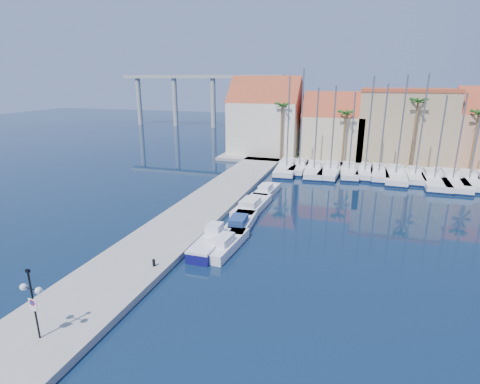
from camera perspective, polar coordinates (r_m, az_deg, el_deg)
The scene contains 30 objects.
ground at distance 24.05m, azimuth -0.76°, elevation -17.24°, with size 260.00×260.00×0.00m, color black.
quay_west at distance 38.19m, azimuth -7.14°, elevation -3.53°, with size 6.00×77.00×0.50m, color gray.
shore_north at distance 68.25m, azimuth 20.58°, elevation 4.64°, with size 54.00×16.00×0.50m, color gray.
lamp_post at distance 22.12m, azimuth -29.15°, elevation -13.38°, with size 1.37×0.40×4.02m.
bollard at distance 28.15m, azimuth -13.00°, elevation -10.47°, with size 0.21×0.21×0.53m, color black.
fishing_boat at distance 30.98m, azimuth -4.53°, elevation -7.68°, with size 1.83×5.47×1.91m.
motorboat_west_0 at distance 31.03m, azimuth -2.33°, elevation -7.86°, with size 2.39×6.23×1.40m.
motorboat_west_1 at distance 35.00m, azimuth -0.04°, elevation -4.88°, with size 2.41×6.43×1.40m.
motorboat_west_2 at distance 39.96m, azimuth 1.82°, elevation -2.07°, with size 2.65×7.42×1.40m.
motorboat_west_3 at distance 45.31m, azimuth 4.08°, elevation 0.21°, with size 2.22×5.81×1.40m.
sailboat_0 at distance 57.27m, azimuth 7.19°, elevation 3.75°, with size 3.60×10.97×13.80m.
sailboat_1 at distance 57.64m, azimuth 9.13°, elevation 3.83°, with size 2.51×8.33×14.79m.
sailboat_2 at distance 56.39m, azimuth 11.22°, elevation 3.35°, with size 3.39×10.03×12.33m.
sailboat_3 at distance 56.37m, azimuth 13.67°, elevation 3.19°, with size 3.24×10.00×12.62m.
sailboat_4 at distance 56.86m, azimuth 16.21°, elevation 3.11°, with size 3.12×9.23×11.74m.
sailboat_5 at distance 57.15m, azimuth 18.53°, elevation 3.03°, with size 2.81×8.32×13.88m.
sailboat_6 at distance 57.14m, azimuth 20.33°, elevation 2.81°, with size 2.67×8.94×12.87m.
sailboat_7 at distance 56.87m, azimuth 22.61°, elevation 2.48°, with size 3.18×10.64×13.97m.
sailboat_8 at distance 57.24m, azimuth 25.07°, elevation 2.33°, with size 2.28×8.25×14.17m.
sailboat_9 at distance 56.56m, azimuth 27.39°, elevation 1.76°, with size 3.20×11.44×11.53m.
sailboat_10 at distance 57.31m, azimuth 29.55°, elevation 1.62°, with size 3.53×11.89×11.83m.
sailboat_11 at distance 58.19m, azimuth 31.43°, elevation 1.58°, with size 3.18×10.10×13.20m.
building_0 at distance 68.21m, azimuth 3.91°, elevation 11.01°, with size 12.30×9.00×13.50m.
building_1 at distance 66.50m, azimuth 14.10°, elevation 9.33°, with size 10.30×8.00×11.00m.
building_2 at distance 67.57m, azimuth 23.67°, elevation 9.37°, with size 14.20×10.20×11.50m.
palm_0 at distance 62.25m, azimuth 6.47°, elevation 12.74°, with size 2.60×2.60×10.15m.
palm_1 at distance 61.13m, azimuth 15.83°, elevation 11.26°, with size 2.60×2.60×9.15m.
palm_2 at distance 61.42m, azimuth 25.52°, elevation 12.07°, with size 2.60×2.60×11.15m.
palm_3 at distance 63.01m, azimuth 32.65°, elevation 9.85°, with size 2.60×2.60×9.65m.
viaduct at distance 110.67m, azimuth -6.67°, elevation 15.12°, with size 48.00×2.20×14.45m.
Camera 1 is at (6.38, -18.85, 13.50)m, focal length 28.00 mm.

